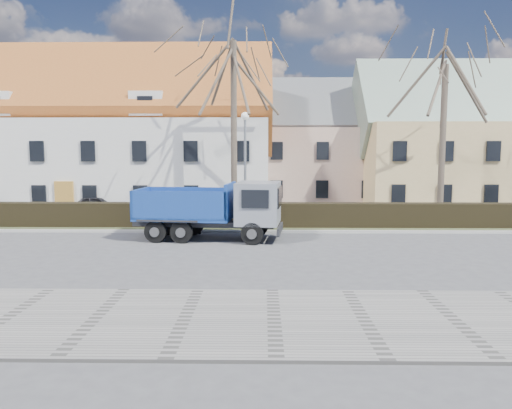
{
  "coord_description": "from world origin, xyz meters",
  "views": [
    {
      "loc": [
        -0.26,
        -20.5,
        4.27
      ],
      "look_at": [
        -0.64,
        3.22,
        1.6
      ],
      "focal_mm": 35.0,
      "sensor_mm": 36.0,
      "label": 1
    }
  ],
  "objects_px": {
    "cart_frame": "(193,228)",
    "parked_car_a": "(99,205)",
    "streetlight": "(245,169)",
    "dump_truck": "(204,210)"
  },
  "relations": [
    {
      "from": "cart_frame",
      "to": "dump_truck",
      "type": "bearing_deg",
      "value": -60.99
    },
    {
      "from": "dump_truck",
      "to": "cart_frame",
      "type": "height_order",
      "value": "dump_truck"
    },
    {
      "from": "parked_car_a",
      "to": "cart_frame",
      "type": "bearing_deg",
      "value": -131.83
    },
    {
      "from": "cart_frame",
      "to": "streetlight",
      "type": "bearing_deg",
      "value": 49.53
    },
    {
      "from": "streetlight",
      "to": "parked_car_a",
      "type": "bearing_deg",
      "value": 156.41
    },
    {
      "from": "streetlight",
      "to": "cart_frame",
      "type": "height_order",
      "value": "streetlight"
    },
    {
      "from": "cart_frame",
      "to": "parked_car_a",
      "type": "bearing_deg",
      "value": 134.65
    },
    {
      "from": "streetlight",
      "to": "parked_car_a",
      "type": "distance_m",
      "value": 10.77
    },
    {
      "from": "dump_truck",
      "to": "cart_frame",
      "type": "xyz_separation_m",
      "value": [
        -0.75,
        1.35,
        -1.1
      ]
    },
    {
      "from": "streetlight",
      "to": "cart_frame",
      "type": "xyz_separation_m",
      "value": [
        -2.53,
        -2.96,
        -2.85
      ]
    }
  ]
}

